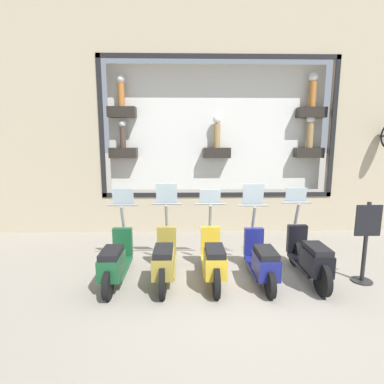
# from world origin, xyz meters

# --- Properties ---
(ground_plane) EXTENTS (120.00, 120.00, 0.00)m
(ground_plane) POSITION_xyz_m (0.00, 0.00, 0.00)
(ground_plane) COLOR gray
(building_facade) EXTENTS (1.25, 36.00, 9.54)m
(building_facade) POSITION_xyz_m (3.60, -0.00, 4.89)
(building_facade) COLOR tan
(building_facade) RESTS_ON ground_plane
(scooter_black_0) EXTENTS (1.81, 0.60, 1.58)m
(scooter_black_0) POSITION_xyz_m (0.36, -1.34, 0.45)
(scooter_black_0) COLOR black
(scooter_black_0) RESTS_ON ground_plane
(scooter_navy_1) EXTENTS (1.79, 0.61, 1.67)m
(scooter_navy_1) POSITION_xyz_m (0.36, -0.47, 0.42)
(scooter_navy_1) COLOR black
(scooter_navy_1) RESTS_ON ground_plane
(scooter_yellow_2) EXTENTS (1.80, 0.60, 1.56)m
(scooter_yellow_2) POSITION_xyz_m (0.36, 0.39, 0.43)
(scooter_yellow_2) COLOR black
(scooter_yellow_2) RESTS_ON ground_plane
(scooter_olive_3) EXTENTS (1.81, 0.60, 1.68)m
(scooter_olive_3) POSITION_xyz_m (0.36, 1.26, 0.44)
(scooter_olive_3) COLOR black
(scooter_olive_3) RESTS_ON ground_plane
(scooter_green_4) EXTENTS (1.80, 0.61, 1.58)m
(scooter_green_4) POSITION_xyz_m (0.36, 2.12, 0.42)
(scooter_green_4) COLOR black
(scooter_green_4) RESTS_ON ground_plane
(shop_sign_post) EXTENTS (0.36, 0.45, 1.46)m
(shop_sign_post) POSITION_xyz_m (0.29, -2.28, 0.78)
(shop_sign_post) COLOR #232326
(shop_sign_post) RESTS_ON ground_plane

